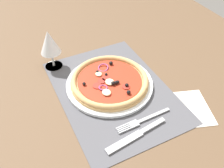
% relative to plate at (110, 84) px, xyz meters
% --- Properties ---
extents(ground_plane, '(1.90, 1.40, 0.02)m').
position_rel_plate_xyz_m(ground_plane, '(-0.03, 0.00, -0.02)').
color(ground_plane, brown).
extents(placemat, '(0.49, 0.35, 0.00)m').
position_rel_plate_xyz_m(placemat, '(-0.03, 0.00, -0.01)').
color(placemat, '#4C4C51').
rests_on(placemat, ground_plane).
extents(plate, '(0.29, 0.29, 0.01)m').
position_rel_plate_xyz_m(plate, '(0.00, 0.00, 0.00)').
color(plate, white).
rests_on(plate, placemat).
extents(pizza, '(0.26, 0.26, 0.03)m').
position_rel_plate_xyz_m(pizza, '(-0.00, 0.00, 0.02)').
color(pizza, tan).
rests_on(pizza, plate).
extents(fork, '(0.02, 0.18, 0.00)m').
position_rel_plate_xyz_m(fork, '(-0.18, -0.01, -0.00)').
color(fork, '#B2B5BA').
rests_on(fork, placemat).
extents(knife, '(0.04, 0.20, 0.01)m').
position_rel_plate_xyz_m(knife, '(-0.22, 0.02, -0.00)').
color(knife, '#B2B5BA').
rests_on(knife, placemat).
extents(wine_glass, '(0.07, 0.07, 0.15)m').
position_rel_plate_xyz_m(wine_glass, '(0.19, 0.14, 0.09)').
color(wine_glass, silver).
rests_on(wine_glass, ground_plane).
extents(napkin, '(0.18, 0.17, 0.00)m').
position_rel_plate_xyz_m(napkin, '(-0.20, -0.17, -0.01)').
color(napkin, silver).
rests_on(napkin, ground_plane).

